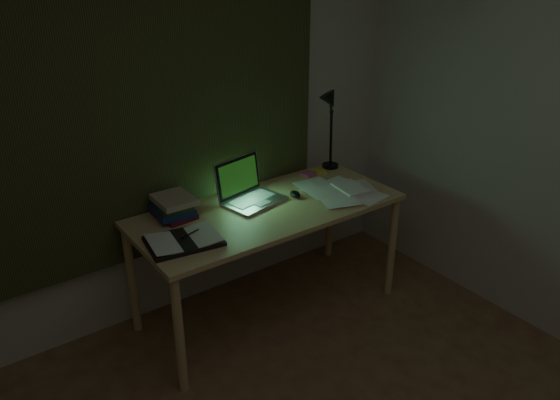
# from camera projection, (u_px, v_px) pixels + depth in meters

# --- Properties ---
(wall_back) EXTENTS (3.50, 0.00, 2.50)m
(wall_back) POSITION_uv_depth(u_px,v_px,m) (145.00, 119.00, 3.01)
(wall_back) COLOR beige
(wall_back) RESTS_ON ground
(curtain) EXTENTS (2.20, 0.06, 2.00)m
(curtain) POSITION_uv_depth(u_px,v_px,m) (144.00, 84.00, 2.89)
(curtain) COLOR #2C3118
(curtain) RESTS_ON wall_back
(desk) EXTENTS (1.59, 0.70, 0.73)m
(desk) POSITION_uv_depth(u_px,v_px,m) (269.00, 261.00, 3.34)
(desk) COLOR tan
(desk) RESTS_ON floor
(laptop) EXTENTS (0.42, 0.46, 0.25)m
(laptop) POSITION_uv_depth(u_px,v_px,m) (254.00, 183.00, 3.20)
(laptop) COLOR silver
(laptop) RESTS_ON desk
(open_textbook) EXTENTS (0.40, 0.31, 0.03)m
(open_textbook) POSITION_uv_depth(u_px,v_px,m) (184.00, 240.00, 2.80)
(open_textbook) COLOR silver
(open_textbook) RESTS_ON desk
(book_stack) EXTENTS (0.21, 0.25, 0.13)m
(book_stack) POSITION_uv_depth(u_px,v_px,m) (173.00, 207.00, 3.05)
(book_stack) COLOR silver
(book_stack) RESTS_ON desk
(loose_papers) EXTENTS (0.43, 0.44, 0.02)m
(loose_papers) POSITION_uv_depth(u_px,v_px,m) (342.00, 190.00, 3.40)
(loose_papers) COLOR white
(loose_papers) RESTS_ON desk
(mouse) EXTENTS (0.08, 0.11, 0.03)m
(mouse) POSITION_uv_depth(u_px,v_px,m) (295.00, 194.00, 3.32)
(mouse) COLOR black
(mouse) RESTS_ON desk
(sticky_yellow) EXTENTS (0.09, 0.09, 0.02)m
(sticky_yellow) POSITION_uv_depth(u_px,v_px,m) (320.00, 171.00, 3.69)
(sticky_yellow) COLOR yellow
(sticky_yellow) RESTS_ON desk
(sticky_pink) EXTENTS (0.09, 0.09, 0.02)m
(sticky_pink) POSITION_uv_depth(u_px,v_px,m) (308.00, 174.00, 3.64)
(sticky_pink) COLOR #DD5692
(sticky_pink) RESTS_ON desk
(desk_lamp) EXTENTS (0.45, 0.39, 0.59)m
(desk_lamp) POSITION_uv_depth(u_px,v_px,m) (332.00, 126.00, 3.65)
(desk_lamp) COLOR black
(desk_lamp) RESTS_ON desk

